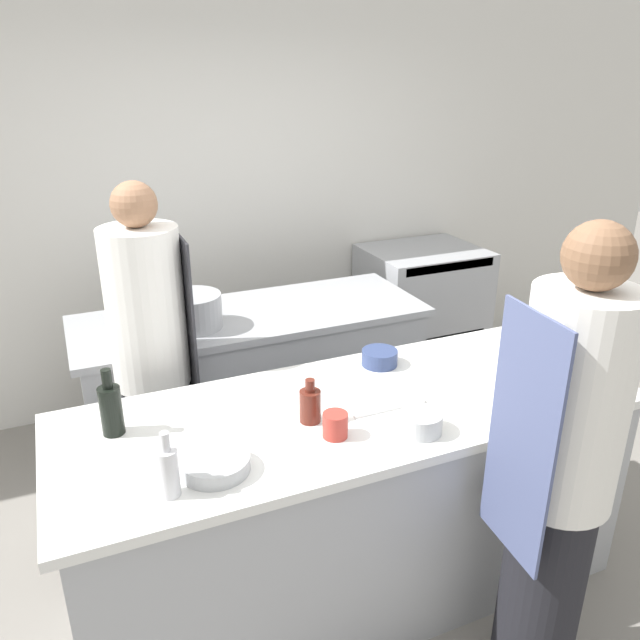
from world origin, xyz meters
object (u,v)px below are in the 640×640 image
at_px(bottle_wine, 168,471).
at_px(cup, 335,425).
at_px(oven_range, 420,313).
at_px(bowl_mixing_large, 380,358).
at_px(bowl_prep_small, 421,422).
at_px(stockpot, 193,311).
at_px(bottle_vinegar, 310,405).
at_px(chef_at_stove, 153,367).
at_px(bottle_cooking_oil, 111,408).
at_px(bottle_olive_oil, 563,335).
at_px(bowl_ceramic_blue, 215,464).
at_px(chef_at_prep_near, 559,478).

distance_m(bottle_wine, cup, 0.65).
height_order(oven_range, bowl_mixing_large, bowl_mixing_large).
relative_size(bowl_prep_small, stockpot, 0.52).
height_order(oven_range, bottle_vinegar, bottle_vinegar).
bearing_deg(bottle_vinegar, bowl_mixing_large, 34.31).
height_order(chef_at_stove, bottle_vinegar, chef_at_stove).
bearing_deg(bowl_prep_small, bottle_wine, -179.88).
height_order(oven_range, bottle_wine, bottle_wine).
relative_size(cup, stockpot, 0.31).
xyz_separation_m(bottle_wine, bottle_cooking_oil, (-0.13, 0.46, 0.01)).
xyz_separation_m(bowl_prep_small, stockpot, (-0.56, 1.38, 0.05)).
relative_size(bottle_olive_oil, bottle_cooking_oil, 1.14).
distance_m(oven_range, bowl_mixing_large, 1.91).
height_order(bottle_olive_oil, stockpot, bottle_olive_oil).
xyz_separation_m(chef_at_stove, bowl_prep_small, (0.84, -1.06, 0.08)).
height_order(oven_range, chef_at_stove, chef_at_stove).
relative_size(chef_at_stove, bowl_ceramic_blue, 7.28).
bearing_deg(cup, bottle_olive_oil, 8.70).
height_order(chef_at_prep_near, bottle_cooking_oil, chef_at_prep_near).
distance_m(chef_at_prep_near, bottle_olive_oil, 0.98).
distance_m(oven_range, chef_at_prep_near, 2.66).
bearing_deg(bottle_vinegar, bottle_olive_oil, 2.40).
relative_size(bottle_wine, bowl_mixing_large, 1.40).
relative_size(chef_at_stove, stockpot, 5.75).
bearing_deg(chef_at_prep_near, bottle_wine, 77.40).
bearing_deg(bowl_prep_small, bowl_mixing_large, 76.85).
bearing_deg(bowl_prep_small, stockpot, 112.11).
bearing_deg(bottle_cooking_oil, bottle_wine, -74.72).
bearing_deg(chef_at_prep_near, bowl_prep_small, 41.74).
relative_size(bowl_prep_small, bowl_ceramic_blue, 0.67).
bearing_deg(oven_range, chef_at_stove, -155.72).
bearing_deg(stockpot, oven_range, 19.00).
bearing_deg(chef_at_prep_near, oven_range, -16.45).
bearing_deg(bottle_olive_oil, bowl_mixing_large, 161.36).
bearing_deg(bottle_wine, bottle_cooking_oil, 105.28).
distance_m(oven_range, bottle_wine, 3.06).
distance_m(bottle_olive_oil, bowl_ceramic_blue, 1.76).
bearing_deg(oven_range, bowl_mixing_large, -128.70).
bearing_deg(bowl_prep_small, cup, 162.26).
bearing_deg(bottle_wine, chef_at_stove, 83.78).
distance_m(bottle_wine, stockpot, 1.44).
bearing_deg(bowl_prep_small, chef_at_stove, 128.30).
relative_size(bowl_ceramic_blue, stockpot, 0.79).
bearing_deg(chef_at_prep_near, stockpot, 31.32).
relative_size(oven_range, bowl_prep_small, 6.14).
relative_size(chef_at_prep_near, bowl_ceramic_blue, 7.42).
xyz_separation_m(chef_at_prep_near, cup, (-0.62, 0.51, 0.07)).
bearing_deg(stockpot, bowl_prep_small, -67.89).
xyz_separation_m(bottle_vinegar, bowl_mixing_large, (0.49, 0.33, -0.04)).
distance_m(bottle_cooking_oil, bowl_mixing_large, 1.22).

